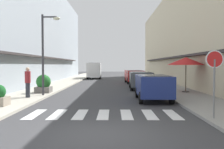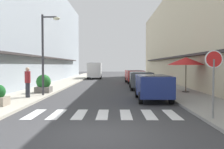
# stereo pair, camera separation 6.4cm
# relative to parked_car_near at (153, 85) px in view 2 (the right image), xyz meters

# --- Properties ---
(ground_plane) EXTENTS (105.81, 105.81, 0.00)m
(ground_plane) POSITION_rel_parked_car_near_xyz_m (-2.68, 11.98, -0.92)
(ground_plane) COLOR #38383A
(sidewalk_left) EXTENTS (2.90, 67.33, 0.12)m
(sidewalk_left) POSITION_rel_parked_car_near_xyz_m (-7.85, 11.98, -0.86)
(sidewalk_left) COLOR #ADA899
(sidewalk_left) RESTS_ON ground_plane
(sidewalk_right) EXTENTS (2.90, 67.33, 0.12)m
(sidewalk_right) POSITION_rel_parked_car_near_xyz_m (2.50, 11.98, -0.86)
(sidewalk_right) COLOR gray
(sidewalk_right) RESTS_ON ground_plane
(building_row_left) EXTENTS (5.50, 45.28, 11.80)m
(building_row_left) POSITION_rel_parked_car_near_xyz_m (-11.80, 13.38, 4.98)
(building_row_left) COLOR #939EA8
(building_row_left) RESTS_ON ground_plane
(building_row_right) EXTENTS (5.50, 45.28, 10.32)m
(building_row_right) POSITION_rel_parked_car_near_xyz_m (6.45, 13.38, 4.24)
(building_row_right) COLOR beige
(building_row_right) RESTS_ON ground_plane
(crosswalk) EXTENTS (6.15, 2.20, 0.01)m
(crosswalk) POSITION_rel_parked_car_near_xyz_m (-2.68, -4.14, -0.91)
(crosswalk) COLOR silver
(crosswalk) RESTS_ON ground_plane
(parked_car_near) EXTENTS (1.85, 4.08, 1.47)m
(parked_car_near) POSITION_rel_parked_car_near_xyz_m (0.00, 0.00, 0.00)
(parked_car_near) COLOR navy
(parked_car_near) RESTS_ON ground_plane
(parked_car_mid) EXTENTS (1.91, 4.36, 1.47)m
(parked_car_mid) POSITION_rel_parked_car_near_xyz_m (-0.00, 6.91, 0.00)
(parked_car_mid) COLOR #4C5156
(parked_car_mid) RESTS_ON ground_plane
(parked_car_far) EXTENTS (1.96, 4.48, 1.47)m
(parked_car_far) POSITION_rel_parked_car_near_xyz_m (-0.00, 13.79, 0.00)
(parked_car_far) COLOR maroon
(parked_car_far) RESTS_ON ground_plane
(delivery_van) EXTENTS (2.13, 5.45, 2.37)m
(delivery_van) POSITION_rel_parked_car_near_xyz_m (-5.20, 23.94, 0.48)
(delivery_van) COLOR silver
(delivery_van) RESTS_ON ground_plane
(round_street_sign) EXTENTS (0.65, 0.07, 2.45)m
(round_street_sign) POSITION_rel_parked_car_near_xyz_m (1.37, -5.44, 1.08)
(round_street_sign) COLOR slate
(round_street_sign) RESTS_ON sidewalk_right
(street_lamp) EXTENTS (1.19, 0.28, 5.11)m
(street_lamp) POSITION_rel_parked_car_near_xyz_m (-6.57, 1.63, 2.34)
(street_lamp) COLOR #38383D
(street_lamp) RESTS_ON sidewalk_left
(cafe_umbrella) EXTENTS (2.65, 2.65, 2.48)m
(cafe_umbrella) POSITION_rel_parked_car_near_xyz_m (2.87, 3.55, 1.39)
(cafe_umbrella) COLOR #262626
(cafe_umbrella) RESTS_ON sidewalk_right
(planter_midblock) EXTENTS (1.03, 1.03, 1.26)m
(planter_midblock) POSITION_rel_parked_car_near_xyz_m (-7.17, 3.21, -0.21)
(planter_midblock) COLOR slate
(planter_midblock) RESTS_ON sidewalk_left
(pedestrian_walking_near) EXTENTS (0.34, 0.34, 1.79)m
(pedestrian_walking_near) POSITION_rel_parked_car_near_xyz_m (-7.34, 0.44, 0.15)
(pedestrian_walking_near) COLOR #282B33
(pedestrian_walking_near) RESTS_ON sidewalk_left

